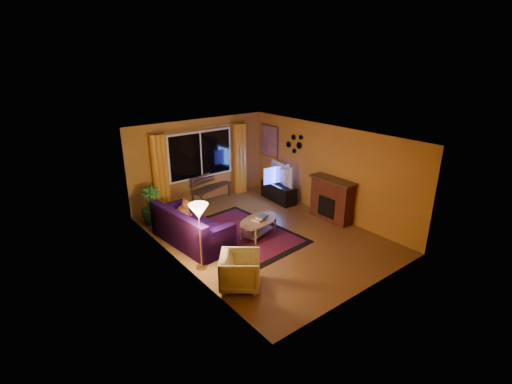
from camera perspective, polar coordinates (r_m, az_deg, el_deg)
floor at (r=9.34m, az=1.14°, el=-6.61°), size 4.50×6.00×0.02m
ceiling at (r=8.50m, az=1.26°, el=8.71°), size 4.50×6.00×0.02m
wall_back at (r=11.23m, az=-8.58°, el=4.76°), size 4.50×0.02×2.50m
wall_left at (r=7.71m, az=-11.96°, el=-2.82°), size 0.02×6.00×2.50m
wall_right at (r=10.35m, az=10.97°, el=3.27°), size 0.02×6.00×2.50m
window at (r=11.12m, az=-8.46°, el=5.68°), size 2.00×0.02×1.30m
curtain_rod at (r=10.91m, az=-8.56°, el=9.70°), size 3.20×0.03×0.03m
curtain_left at (r=10.58m, az=-14.53°, el=2.62°), size 0.36×0.36×2.24m
curtain_right at (r=11.85m, az=-2.55°, el=5.15°), size 0.36×0.36×2.24m
bench at (r=11.42m, az=-6.82°, el=-0.34°), size 1.51×0.86×0.44m
potted_plant at (r=10.14m, az=-15.82°, el=-2.00°), size 0.59×0.59×1.01m
sofa at (r=8.91m, az=-9.89°, el=-5.12°), size 1.14×2.25×0.88m
dog at (r=9.23m, az=-11.15°, el=-2.69°), size 0.34×0.45×0.47m
armchair at (r=7.23m, az=-2.43°, el=-11.77°), size 1.01×1.02×0.77m
floor_lamp at (r=7.71m, az=-8.60°, el=-6.90°), size 0.26×0.26×1.45m
rug at (r=9.40m, az=-1.81°, el=-6.31°), size 2.12×3.12×0.02m
coffee_table at (r=9.16m, az=0.38°, el=-5.56°), size 1.53×1.53×0.45m
tv_console at (r=11.38m, az=3.48°, el=-0.03°), size 0.54×1.32×0.54m
television at (r=11.19m, az=3.54°, el=2.77°), size 0.30×1.10×0.63m
fireplace at (r=10.18m, az=11.60°, el=-1.25°), size 0.40×1.20×1.10m
mirror_cluster at (r=11.04m, az=5.91°, el=7.56°), size 0.06×0.60×0.56m
painting at (r=11.91m, az=2.07°, el=7.86°), size 0.04×0.76×0.96m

